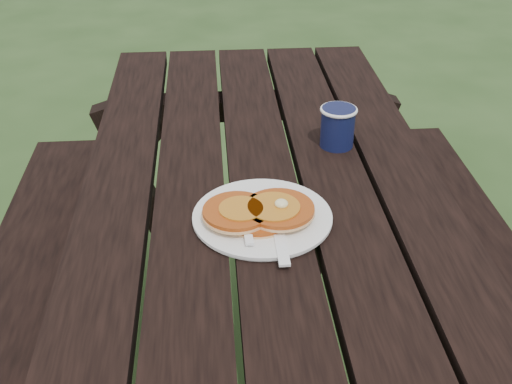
{
  "coord_description": "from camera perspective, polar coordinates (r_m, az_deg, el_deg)",
  "views": [
    {
      "loc": [
        -0.1,
        -1.04,
        1.44
      ],
      "look_at": [
        -0.02,
        -0.02,
        0.8
      ],
      "focal_mm": 45.0,
      "sensor_mm": 36.0,
      "label": 1
    }
  ],
  "objects": [
    {
      "name": "fork",
      "position": [
        1.17,
        -0.86,
        -3.09
      ],
      "size": [
        0.04,
        0.16,
        0.01
      ],
      "primitive_type": null,
      "rotation": [
        0.0,
        0.0,
        0.05
      ],
      "color": "white",
      "rests_on": "plate"
    },
    {
      "name": "knife",
      "position": [
        1.16,
        2.07,
        -3.79
      ],
      "size": [
        0.02,
        0.18,
        0.0
      ],
      "primitive_type": "cube",
      "rotation": [
        0.0,
        0.0,
        0.0
      ],
      "color": "white",
      "rests_on": "plate"
    },
    {
      "name": "pancake_stack",
      "position": [
        1.19,
        0.3,
        -1.78
      ],
      "size": [
        0.21,
        0.13,
        0.04
      ],
      "rotation": [
        0.0,
        0.0,
        0.3
      ],
      "color": "#B34A14",
      "rests_on": "plate"
    },
    {
      "name": "plate",
      "position": [
        1.21,
        0.56,
        -2.28
      ],
      "size": [
        0.34,
        0.34,
        0.01
      ],
      "primitive_type": "cylinder",
      "rotation": [
        0.0,
        0.0,
        -0.39
      ],
      "color": "white",
      "rests_on": "picnic_table"
    },
    {
      "name": "coffee_cup",
      "position": [
        1.46,
        7.28,
        5.98
      ],
      "size": [
        0.08,
        0.08,
        0.09
      ],
      "rotation": [
        0.0,
        0.0,
        0.05
      ],
      "color": "#0E1337",
      "rests_on": "picnic_table"
    },
    {
      "name": "picnic_table",
      "position": [
        1.5,
        0.9,
        -13.69
      ],
      "size": [
        1.36,
        1.8,
        0.75
      ],
      "color": "black",
      "rests_on": "ground"
    }
  ]
}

